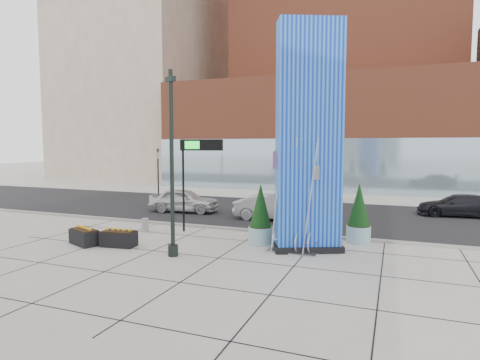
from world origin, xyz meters
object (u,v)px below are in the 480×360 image
(lamp_post, at_px, (172,181))
(car_white_west, at_px, (184,200))
(concrete_bollard, at_px, (145,225))
(overhead_street_sign, at_px, (197,153))
(public_art_sculpture, at_px, (294,222))
(blue_pylon, at_px, (309,142))
(car_silver_mid, at_px, (272,208))

(lamp_post, xyz_separation_m, car_white_west, (-4.74, 9.40, -2.21))
(concrete_bollard, relative_size, overhead_street_sign, 0.15)
(lamp_post, height_order, car_white_west, lamp_post)
(lamp_post, xyz_separation_m, overhead_street_sign, (-1.05, 4.18, 1.04))
(lamp_post, relative_size, public_art_sculpture, 1.54)
(concrete_bollard, distance_m, overhead_street_sign, 4.56)
(lamp_post, bearing_deg, concrete_bollard, 137.03)
(blue_pylon, xyz_separation_m, lamp_post, (-4.81, -2.79, -1.56))
(public_art_sculpture, xyz_separation_m, overhead_street_sign, (-5.37, 1.83, 2.78))
(concrete_bollard, bearing_deg, blue_pylon, -4.06)
(concrete_bollard, xyz_separation_m, car_silver_mid, (5.12, 5.39, 0.39))
(blue_pylon, relative_size, car_white_west, 2.08)
(public_art_sculpture, relative_size, concrete_bollard, 6.90)
(public_art_sculpture, xyz_separation_m, car_white_west, (-9.06, 7.05, -0.47))
(overhead_street_sign, distance_m, car_white_west, 7.16)
(lamp_post, bearing_deg, car_silver_mid, 80.41)
(blue_pylon, distance_m, concrete_bollard, 9.45)
(concrete_bollard, relative_size, car_silver_mid, 0.15)
(car_silver_mid, bearing_deg, public_art_sculpture, -157.72)
(car_white_west, bearing_deg, blue_pylon, -131.71)
(lamp_post, relative_size, car_white_west, 1.61)
(blue_pylon, height_order, public_art_sculpture, blue_pylon)
(blue_pylon, distance_m, public_art_sculpture, 3.37)
(lamp_post, distance_m, concrete_bollard, 5.63)
(public_art_sculpture, xyz_separation_m, concrete_bollard, (-7.96, 1.04, -0.90))
(car_white_west, bearing_deg, lamp_post, -160.24)
(public_art_sculpture, height_order, car_white_west, public_art_sculpture)
(lamp_post, relative_size, overhead_street_sign, 1.56)
(car_white_west, relative_size, car_silver_mid, 1.01)
(public_art_sculpture, bearing_deg, car_white_west, 146.27)
(lamp_post, distance_m, car_white_west, 10.75)
(lamp_post, height_order, overhead_street_sign, lamp_post)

